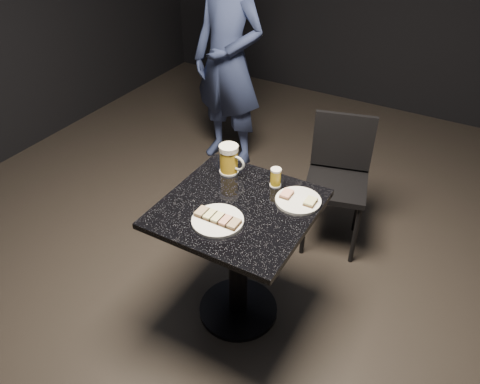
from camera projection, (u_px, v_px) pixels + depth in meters
name	position (u px, v px, depth m)	size (l,w,h in m)	color
floor	(238.00, 310.00, 2.66)	(6.00, 6.00, 0.00)	black
plate_large	(218.00, 221.00, 2.12)	(0.24, 0.24, 0.01)	white
plate_small	(298.00, 201.00, 2.24)	(0.22, 0.22, 0.01)	white
patron	(228.00, 61.00, 3.49)	(0.61, 0.40, 1.68)	navy
table	(238.00, 244.00, 2.36)	(0.70, 0.70, 0.75)	black
beer_mug	(229.00, 159.00, 2.40)	(0.15, 0.10, 0.16)	silver
beer_tumbler	(276.00, 177.00, 2.32)	(0.06, 0.06, 0.10)	silver
chair	(338.00, 174.00, 2.89)	(0.45, 0.45, 0.85)	black
canapes_on_plate_large	(218.00, 218.00, 2.11)	(0.22, 0.07, 0.02)	#4C3521
canapes_on_plate_small	(298.00, 198.00, 2.23)	(0.17, 0.07, 0.02)	#4C3521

